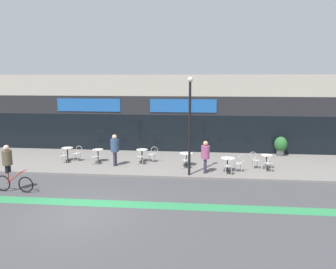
# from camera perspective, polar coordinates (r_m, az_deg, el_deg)

# --- Properties ---
(ground_plane) EXTENTS (120.00, 120.00, 0.00)m
(ground_plane) POSITION_cam_1_polar(r_m,az_deg,el_deg) (12.65, -14.76, -13.18)
(ground_plane) COLOR #424244
(sidewalk_slab) EXTENTS (40.00, 5.50, 0.12)m
(sidewalk_slab) POSITION_cam_1_polar(r_m,az_deg,el_deg) (19.22, -7.21, -4.76)
(sidewalk_slab) COLOR slate
(sidewalk_slab) RESTS_ON ground
(storefront_facade) EXTENTS (40.00, 4.06, 5.08)m
(storefront_facade) POSITION_cam_1_polar(r_m,az_deg,el_deg) (23.34, -4.74, 4.04)
(storefront_facade) COLOR #B2A899
(storefront_facade) RESTS_ON ground
(bike_lane_stripe) EXTENTS (36.00, 0.70, 0.01)m
(bike_lane_stripe) POSITION_cam_1_polar(r_m,az_deg,el_deg) (13.55, -13.20, -11.51)
(bike_lane_stripe) COLOR #2D844C
(bike_lane_stripe) RESTS_ON ground
(bistro_table_0) EXTENTS (0.65, 0.65, 0.77)m
(bistro_table_0) POSITION_cam_1_polar(r_m,az_deg,el_deg) (19.88, -17.10, -2.85)
(bistro_table_0) COLOR black
(bistro_table_0) RESTS_ON sidewalk_slab
(bistro_table_1) EXTENTS (0.62, 0.62, 0.72)m
(bistro_table_1) POSITION_cam_1_polar(r_m,az_deg,el_deg) (19.19, -12.10, -3.18)
(bistro_table_1) COLOR black
(bistro_table_1) RESTS_ON sidewalk_slab
(bistro_table_2) EXTENTS (0.65, 0.65, 0.72)m
(bistro_table_2) POSITION_cam_1_polar(r_m,az_deg,el_deg) (18.82, -4.55, -3.23)
(bistro_table_2) COLOR black
(bistro_table_2) RESTS_ON sidewalk_slab
(bistro_table_3) EXTENTS (0.74, 0.74, 0.70)m
(bistro_table_3) POSITION_cam_1_polar(r_m,az_deg,el_deg) (17.97, 3.19, -3.86)
(bistro_table_3) COLOR black
(bistro_table_3) RESTS_ON sidewalk_slab
(bistro_table_4) EXTENTS (0.73, 0.73, 0.71)m
(bistro_table_4) POSITION_cam_1_polar(r_m,az_deg,el_deg) (17.13, 10.34, -4.69)
(bistro_table_4) COLOR black
(bistro_table_4) RESTS_ON sidewalk_slab
(bistro_table_5) EXTENTS (0.60, 0.60, 0.74)m
(bistro_table_5) POSITION_cam_1_polar(r_m,az_deg,el_deg) (18.13, 16.77, -4.11)
(bistro_table_5) COLOR black
(bistro_table_5) RESTS_ON sidewalk_slab
(cafe_chair_0_near) EXTENTS (0.42, 0.59, 0.90)m
(cafe_chair_0_near) POSITION_cam_1_polar(r_m,az_deg,el_deg) (19.32, -17.80, -3.32)
(cafe_chair_0_near) COLOR #B7B2AD
(cafe_chair_0_near) RESTS_ON sidewalk_slab
(cafe_chair_0_side) EXTENTS (0.60, 0.45, 0.90)m
(cafe_chair_0_side) POSITION_cam_1_polar(r_m,az_deg,el_deg) (19.64, -15.43, -2.99)
(cafe_chair_0_side) COLOR #B7B2AD
(cafe_chair_0_side) RESTS_ON sidewalk_slab
(cafe_chair_1_near) EXTENTS (0.45, 0.60, 0.90)m
(cafe_chair_1_near) POSITION_cam_1_polar(r_m,az_deg,el_deg) (18.61, -12.66, -3.58)
(cafe_chair_1_near) COLOR #B7B2AD
(cafe_chair_1_near) RESTS_ON sidewalk_slab
(cafe_chair_2_near) EXTENTS (0.43, 0.59, 0.90)m
(cafe_chair_2_near) POSITION_cam_1_polar(r_m,az_deg,el_deg) (18.22, -4.89, -3.66)
(cafe_chair_2_near) COLOR #B7B2AD
(cafe_chair_2_near) RESTS_ON sidewalk_slab
(cafe_chair_2_side) EXTENTS (0.59, 0.44, 0.90)m
(cafe_chair_2_side) POSITION_cam_1_polar(r_m,az_deg,el_deg) (18.71, -2.67, -3.27)
(cafe_chair_2_side) COLOR #B7B2AD
(cafe_chair_2_side) RESTS_ON sidewalk_slab
(cafe_chair_3_near) EXTENTS (0.40, 0.57, 0.90)m
(cafe_chair_3_near) POSITION_cam_1_polar(r_m,az_deg,el_deg) (17.36, 3.09, -4.31)
(cafe_chair_3_near) COLOR #B7B2AD
(cafe_chair_3_near) RESTS_ON sidewalk_slab
(cafe_chair_4_near) EXTENTS (0.41, 0.58, 0.90)m
(cafe_chair_4_near) POSITION_cam_1_polar(r_m,az_deg,el_deg) (16.52, 10.50, -5.20)
(cafe_chair_4_near) COLOR #B7B2AD
(cafe_chair_4_near) RESTS_ON sidewalk_slab
(cafe_chair_4_side) EXTENTS (0.59, 0.44, 0.90)m
(cafe_chair_4_side) POSITION_cam_1_polar(r_m,az_deg,el_deg) (17.20, 12.42, -4.67)
(cafe_chair_4_side) COLOR #B7B2AD
(cafe_chair_4_side) RESTS_ON sidewalk_slab
(cafe_chair_5_near) EXTENTS (0.40, 0.57, 0.90)m
(cafe_chair_5_near) POSITION_cam_1_polar(r_m,az_deg,el_deg) (17.54, 17.15, -4.60)
(cafe_chair_5_near) COLOR #B7B2AD
(cafe_chair_5_near) RESTS_ON sidewalk_slab
(cafe_chair_5_side) EXTENTS (0.60, 0.45, 0.90)m
(cafe_chair_5_side) POSITION_cam_1_polar(r_m,az_deg,el_deg) (18.01, 14.82, -4.11)
(cafe_chair_5_side) COLOR #B7B2AD
(cafe_chair_5_side) RESTS_ON sidewalk_slab
(planter_pot) EXTENTS (0.77, 0.77, 1.18)m
(planter_pot) POSITION_cam_1_polar(r_m,az_deg,el_deg) (21.39, 19.03, -1.79)
(planter_pot) COLOR #4C4C51
(planter_pot) RESTS_ON sidewalk_slab
(lamp_post) EXTENTS (0.26, 0.26, 4.81)m
(lamp_post) POSITION_cam_1_polar(r_m,az_deg,el_deg) (15.84, 3.81, 2.72)
(lamp_post) COLOR black
(lamp_post) RESTS_ON sidewalk_slab
(cyclist_1) EXTENTS (1.80, 0.52, 2.06)m
(cyclist_1) POSITION_cam_1_polar(r_m,az_deg,el_deg) (15.66, -25.91, -4.94)
(cyclist_1) COLOR black
(cyclist_1) RESTS_ON ground
(pedestrian_near_end) EXTENTS (0.45, 0.45, 1.65)m
(pedestrian_near_end) POSITION_cam_1_polar(r_m,az_deg,el_deg) (16.58, 6.52, -3.40)
(pedestrian_near_end) COLOR #382D47
(pedestrian_near_end) RESTS_ON sidewalk_slab
(pedestrian_far_end) EXTENTS (0.46, 0.46, 1.73)m
(pedestrian_far_end) POSITION_cam_1_polar(r_m,az_deg,el_deg) (18.06, -9.26, -2.21)
(pedestrian_far_end) COLOR #382D47
(pedestrian_far_end) RESTS_ON sidewalk_slab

